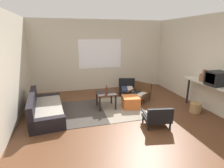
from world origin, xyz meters
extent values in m
plane|color=#56331E|center=(0.00, 0.00, 0.00)|extent=(7.80, 7.80, 0.00)
cube|color=beige|center=(0.00, 3.06, 1.35)|extent=(5.60, 0.12, 2.70)
cube|color=white|center=(0.00, 3.00, 1.42)|extent=(1.68, 0.01, 1.11)
cube|color=beige|center=(2.66, 0.30, 1.35)|extent=(0.12, 6.60, 2.70)
cube|color=beige|center=(-2.66, 0.30, 1.35)|extent=(0.12, 6.60, 2.70)
cube|color=#38332D|center=(-0.97, 0.89, 0.01)|extent=(1.19, 1.80, 0.01)
cube|color=gray|center=(0.22, 0.89, 0.01)|extent=(1.19, 1.80, 0.01)
cube|color=black|center=(-1.91, 0.87, 0.11)|extent=(0.97, 1.96, 0.22)
cube|color=gray|center=(-1.88, 0.87, 0.27)|extent=(0.85, 1.77, 0.10)
cube|color=black|center=(-2.25, 0.84, 0.38)|extent=(0.32, 1.89, 0.54)
cube|color=black|center=(-1.99, 1.72, 0.17)|extent=(0.81, 0.25, 0.34)
cube|color=black|center=(-1.83, 0.02, 0.17)|extent=(0.81, 0.25, 0.34)
cube|color=black|center=(-0.24, 1.04, 0.46)|extent=(0.55, 0.57, 0.02)
cube|color=black|center=(-0.48, 1.28, 0.23)|extent=(0.04, 0.04, 0.45)
cube|color=black|center=(-0.01, 1.28, 0.23)|extent=(0.04, 0.04, 0.45)
cube|color=black|center=(-0.48, 0.79, 0.23)|extent=(0.04, 0.04, 0.45)
cube|color=black|center=(-0.01, 0.79, 0.23)|extent=(0.04, 0.04, 0.45)
cylinder|color=black|center=(0.99, 1.72, 0.07)|extent=(0.04, 0.04, 0.14)
cylinder|color=black|center=(0.48, 1.86, 0.07)|extent=(0.04, 0.04, 0.14)
cylinder|color=black|center=(1.12, 2.20, 0.07)|extent=(0.04, 0.04, 0.14)
cylinder|color=black|center=(0.61, 2.34, 0.07)|extent=(0.04, 0.04, 0.14)
cube|color=black|center=(0.80, 2.03, 0.17)|extent=(0.74, 0.72, 0.05)
cube|color=beige|center=(0.90, 1.98, 0.22)|extent=(0.33, 0.56, 0.06)
cube|color=#2D3856|center=(0.69, 2.04, 0.22)|extent=(0.33, 0.56, 0.06)
cube|color=black|center=(0.87, 2.28, 0.37)|extent=(0.61, 0.23, 0.35)
cube|color=black|center=(1.07, 1.96, 0.28)|extent=(0.20, 0.57, 0.04)
cube|color=black|center=(0.52, 2.11, 0.28)|extent=(0.20, 0.57, 0.04)
cylinder|color=black|center=(0.47, -0.07, 0.08)|extent=(0.04, 0.04, 0.16)
cylinder|color=black|center=(0.99, -0.16, 0.08)|extent=(0.04, 0.04, 0.16)
cylinder|color=black|center=(0.40, -0.52, 0.08)|extent=(0.04, 0.04, 0.16)
cylinder|color=black|center=(0.91, -0.61, 0.08)|extent=(0.04, 0.04, 0.16)
cube|color=black|center=(0.69, -0.34, 0.18)|extent=(0.68, 0.63, 0.05)
cube|color=beige|center=(0.59, -0.30, 0.24)|extent=(0.28, 0.50, 0.06)
cube|color=#2D3856|center=(0.80, -0.34, 0.24)|extent=(0.28, 0.50, 0.06)
cube|color=black|center=(0.65, -0.57, 0.37)|extent=(0.61, 0.17, 0.32)
cube|color=black|center=(0.42, -0.29, 0.30)|extent=(0.13, 0.53, 0.04)
cube|color=black|center=(0.97, -0.39, 0.30)|extent=(0.13, 0.53, 0.04)
cylinder|color=#472D19|center=(0.93, 0.97, 0.08)|extent=(0.04, 0.04, 0.16)
cylinder|color=#472D19|center=(0.62, 1.42, 0.08)|extent=(0.04, 0.04, 0.16)
cylinder|color=#472D19|center=(1.29, 1.21, 0.08)|extent=(0.04, 0.04, 0.16)
cylinder|color=#472D19|center=(0.99, 1.67, 0.08)|extent=(0.04, 0.04, 0.16)
cube|color=#472D19|center=(0.96, 1.32, 0.18)|extent=(0.78, 0.81, 0.05)
cube|color=beige|center=(1.00, 1.22, 0.24)|extent=(0.50, 0.43, 0.06)
cube|color=black|center=(0.88, 1.40, 0.24)|extent=(0.50, 0.43, 0.06)
cube|color=#472D19|center=(1.15, 1.45, 0.40)|extent=(0.41, 0.56, 0.38)
cube|color=#472D19|center=(1.12, 1.07, 0.30)|extent=(0.46, 0.33, 0.04)
cube|color=#472D19|center=(0.79, 1.56, 0.30)|extent=(0.46, 0.33, 0.04)
cube|color=#D1662D|center=(0.48, 0.85, 0.17)|extent=(0.55, 0.55, 0.34)
cube|color=beige|center=(2.38, -0.16, 0.86)|extent=(0.40, 1.87, 0.04)
cylinder|color=black|center=(2.38, 0.71, 0.42)|extent=(0.06, 0.06, 0.84)
cube|color=black|center=(2.38, -0.32, 1.06)|extent=(0.50, 0.39, 0.36)
cube|color=black|center=(2.13, -0.32, 1.08)|extent=(0.01, 0.31, 0.25)
cylinder|color=brown|center=(2.38, 0.14, 0.98)|extent=(0.24, 0.24, 0.19)
cylinder|color=brown|center=(2.38, 0.14, 1.14)|extent=(0.11, 0.11, 0.13)
cylinder|color=#5B2319|center=(-0.25, 0.89, 0.58)|extent=(0.07, 0.07, 0.21)
cylinder|color=#5B2319|center=(-0.25, 0.89, 0.71)|extent=(0.03, 0.03, 0.06)
cylinder|color=#9E7A4C|center=(2.14, 0.04, 0.14)|extent=(0.30, 0.30, 0.28)
camera|label=1|loc=(-1.35, -3.80, 2.14)|focal=28.11mm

